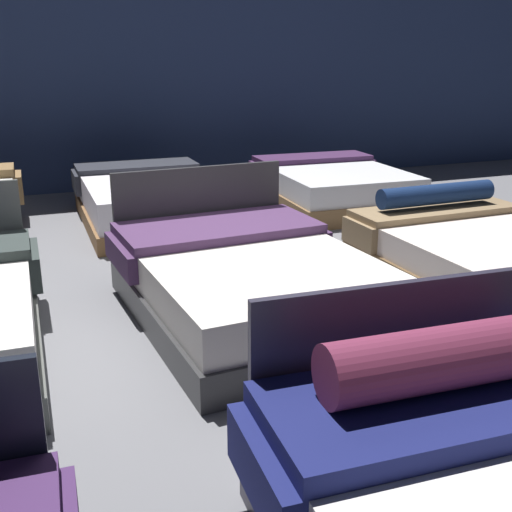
{
  "coord_description": "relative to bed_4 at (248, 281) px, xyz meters",
  "views": [
    {
      "loc": [
        -1.43,
        -4.05,
        1.8
      ],
      "look_at": [
        0.2,
        0.11,
        0.35
      ],
      "focal_mm": 44.23,
      "sensor_mm": 36.0,
      "label": 1
    }
  ],
  "objects": [
    {
      "name": "bed_5",
      "position": [
        2.14,
        0.01,
        -0.05
      ],
      "size": [
        1.68,
        2.14,
        0.66
      ],
      "rotation": [
        0.0,
        0.0,
        0.02
      ],
      "color": "brown",
      "rests_on": "ground_plane"
    },
    {
      "name": "bed_8",
      "position": [
        2.16,
        2.78,
        -0.02
      ],
      "size": [
        1.63,
        1.99,
        0.53
      ],
      "rotation": [
        0.0,
        0.0,
        -0.04
      ],
      "color": "brown",
      "rests_on": "ground_plane"
    },
    {
      "name": "ground_plane",
      "position": [
        -0.04,
        0.13,
        -0.27
      ],
      "size": [
        18.0,
        18.0,
        0.02
      ],
      "primitive_type": "cube",
      "color": "slate"
    },
    {
      "name": "bed_7",
      "position": [
        -0.09,
        2.83,
        -0.0
      ],
      "size": [
        1.49,
        2.16,
        0.55
      ],
      "rotation": [
        0.0,
        0.0,
        -0.02
      ],
      "color": "brown",
      "rests_on": "ground_plane"
    },
    {
      "name": "showroom_back_wall",
      "position": [
        -0.04,
        4.83,
        1.49
      ],
      "size": [
        18.0,
        0.06,
        3.5
      ],
      "primitive_type": "cube",
      "color": "navy",
      "rests_on": "ground_plane"
    },
    {
      "name": "bed_4",
      "position": [
        0.0,
        0.0,
        0.0
      ],
      "size": [
        1.68,
        2.19,
        0.92
      ],
      "rotation": [
        0.0,
        0.0,
        0.06
      ],
      "color": "#313132",
      "rests_on": "ground_plane"
    }
  ]
}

